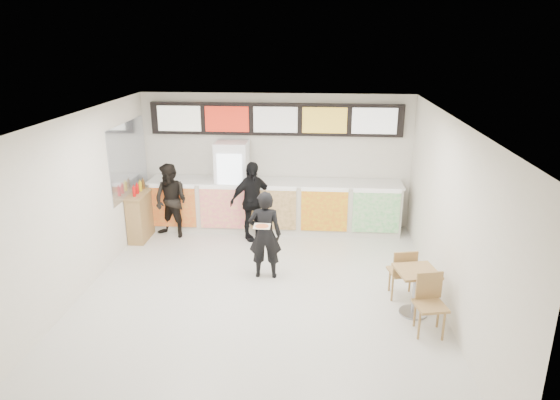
# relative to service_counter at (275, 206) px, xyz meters

# --- Properties ---
(floor) EXTENTS (7.00, 7.00, 0.00)m
(floor) POSITION_rel_service_counter_xyz_m (-0.00, -3.09, -0.57)
(floor) COLOR beige
(floor) RESTS_ON ground
(ceiling) EXTENTS (7.00, 7.00, 0.00)m
(ceiling) POSITION_rel_service_counter_xyz_m (-0.00, -3.09, 2.43)
(ceiling) COLOR white
(ceiling) RESTS_ON wall_back
(wall_back) EXTENTS (6.00, 0.00, 6.00)m
(wall_back) POSITION_rel_service_counter_xyz_m (-0.00, 0.41, 0.93)
(wall_back) COLOR silver
(wall_back) RESTS_ON floor
(wall_left) EXTENTS (0.00, 7.00, 7.00)m
(wall_left) POSITION_rel_service_counter_xyz_m (-3.00, -3.09, 0.93)
(wall_left) COLOR silver
(wall_left) RESTS_ON floor
(wall_right) EXTENTS (0.00, 7.00, 7.00)m
(wall_right) POSITION_rel_service_counter_xyz_m (3.00, -3.09, 0.93)
(wall_right) COLOR silver
(wall_right) RESTS_ON floor
(service_counter) EXTENTS (5.56, 0.77, 1.14)m
(service_counter) POSITION_rel_service_counter_xyz_m (0.00, 0.00, 0.00)
(service_counter) COLOR silver
(service_counter) RESTS_ON floor
(menu_board) EXTENTS (5.50, 0.14, 0.70)m
(menu_board) POSITION_rel_service_counter_xyz_m (0.00, 0.32, 1.88)
(menu_board) COLOR black
(menu_board) RESTS_ON wall_back
(drinks_fridge) EXTENTS (0.70, 0.67, 2.00)m
(drinks_fridge) POSITION_rel_service_counter_xyz_m (-0.93, 0.02, 0.43)
(drinks_fridge) COLOR white
(drinks_fridge) RESTS_ON floor
(mirror_panel) EXTENTS (0.01, 2.00, 1.50)m
(mirror_panel) POSITION_rel_service_counter_xyz_m (-2.99, -0.64, 1.18)
(mirror_panel) COLOR #B2B7BF
(mirror_panel) RESTS_ON wall_left
(customer_main) EXTENTS (0.61, 0.41, 1.62)m
(customer_main) POSITION_rel_service_counter_xyz_m (0.03, -2.29, 0.24)
(customer_main) COLOR black
(customer_main) RESTS_ON floor
(customer_left) EXTENTS (0.96, 0.86, 1.62)m
(customer_left) POSITION_rel_service_counter_xyz_m (-2.18, -0.54, 0.24)
(customer_left) COLOR black
(customer_left) RESTS_ON floor
(customer_mid) EXTENTS (1.06, 0.91, 1.70)m
(customer_mid) POSITION_rel_service_counter_xyz_m (-0.44, -0.54, 0.28)
(customer_mid) COLOR black
(customer_mid) RESTS_ON floor
(pizza_slice) EXTENTS (0.36, 0.36, 0.02)m
(pizza_slice) POSITION_rel_service_counter_xyz_m (0.03, -2.74, 0.58)
(pizza_slice) COLOR beige
(pizza_slice) RESTS_ON customer_main
(cafe_table) EXTENTS (0.74, 1.59, 0.90)m
(cafe_table) POSITION_rel_service_counter_xyz_m (2.50, -3.39, -0.05)
(cafe_table) COLOR #A77C4C
(cafe_table) RESTS_ON floor
(condiment_ledge) EXTENTS (0.37, 0.92, 1.22)m
(condiment_ledge) POSITION_rel_service_counter_xyz_m (-2.82, -0.70, -0.05)
(condiment_ledge) COLOR #A77C4C
(condiment_ledge) RESTS_ON floor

